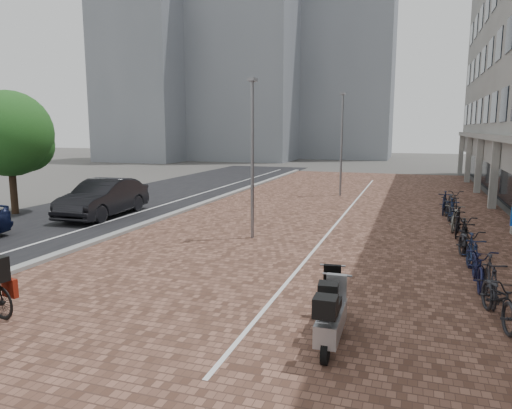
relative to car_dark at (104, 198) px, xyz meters
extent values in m
plane|color=#474442|center=(7.93, -8.26, -0.84)|extent=(140.00, 140.00, 0.00)
cube|color=brown|center=(9.93, 3.74, -0.83)|extent=(14.50, 42.00, 0.04)
cube|color=black|center=(-1.07, 3.74, -0.83)|extent=(8.00, 50.00, 0.03)
cube|color=gray|center=(2.83, 3.74, -0.77)|extent=(0.35, 42.00, 0.14)
cube|color=white|center=(0.93, 3.74, -0.81)|extent=(0.12, 44.00, 0.00)
cube|color=white|center=(10.13, 3.74, -0.80)|extent=(0.10, 30.00, 0.00)
cube|color=#A1A19C|center=(17.33, 7.74, 2.61)|extent=(1.60, 38.00, 0.30)
cube|color=#A1A19C|center=(16.73, 7.74, 0.86)|extent=(0.35, 0.35, 3.40)
cube|color=#A1A19C|center=(16.73, 13.74, 0.86)|extent=(0.35, 0.35, 3.40)
cube|color=#A1A19C|center=(16.73, 19.74, 0.86)|extent=(0.35, 0.35, 3.40)
cube|color=#A1A19C|center=(16.73, 25.74, 0.86)|extent=(0.35, 0.35, 3.40)
cube|color=gray|center=(-8.07, 39.74, 15.16)|extent=(14.00, 12.00, 32.00)
cube|color=gray|center=(3.93, 46.74, 12.16)|extent=(12.00, 10.00, 26.00)
cube|color=gray|center=(-18.07, 33.74, 9.16)|extent=(10.00, 10.00, 20.00)
imported|color=black|center=(0.00, 0.00, 0.00)|extent=(2.06, 5.17, 1.67)
cylinder|color=slate|center=(7.68, -1.92, 1.93)|extent=(0.12, 0.12, 5.53)
cylinder|color=slate|center=(9.03, 9.81, 2.08)|extent=(0.12, 0.12, 5.83)
cylinder|color=#382619|center=(-4.26, -0.80, 0.39)|extent=(0.31, 0.31, 2.45)
sphere|color=#1F4F1B|center=(-4.26, -0.80, 2.83)|extent=(3.84, 3.84, 3.84)
sphere|color=#1F4F1B|center=(-3.83, -0.28, 2.31)|extent=(2.45, 2.45, 2.45)
imported|color=black|center=(14.80, -7.26, -0.32)|extent=(1.00, 2.06, 1.04)
imported|color=black|center=(14.80, -6.11, -0.31)|extent=(0.51, 1.75, 1.05)
imported|color=black|center=(14.68, -4.96, -0.32)|extent=(0.71, 1.98, 1.04)
imported|color=#161F3C|center=(14.66, -3.81, -0.31)|extent=(0.60, 1.77, 1.05)
imported|color=black|center=(14.64, -2.66, -0.32)|extent=(0.91, 2.04, 1.04)
imported|color=black|center=(14.66, -1.51, -0.31)|extent=(0.50, 1.75, 1.05)
imported|color=#222127|center=(14.78, -0.36, -0.32)|extent=(0.84, 2.02, 1.04)
imported|color=black|center=(14.65, 0.79, -0.31)|extent=(0.75, 1.80, 1.05)
imported|color=#626059|center=(14.68, 1.94, -0.32)|extent=(1.07, 2.07, 1.04)
imported|color=#16213E|center=(14.59, 3.09, -0.31)|extent=(0.52, 1.75, 1.05)
imported|color=black|center=(14.53, 4.24, -0.32)|extent=(0.74, 1.99, 1.04)
imported|color=#131A34|center=(14.44, 5.39, -0.31)|extent=(0.71, 1.80, 1.05)
imported|color=black|center=(14.88, 6.54, -0.32)|extent=(0.90, 2.04, 1.04)
camera|label=1|loc=(13.04, -17.39, 3.05)|focal=32.92mm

